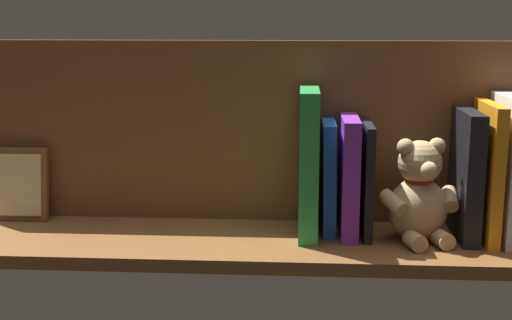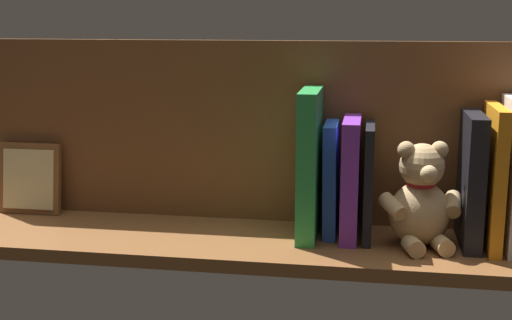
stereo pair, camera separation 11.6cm
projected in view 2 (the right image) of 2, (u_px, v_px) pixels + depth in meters
ground_plane at (256, 242)px, 118.67cm from camera, size 112.26×25.16×2.20cm
shelf_back_panel at (266, 132)px, 125.09cm from camera, size 112.26×1.50×32.51cm
book_1 at (493, 177)px, 111.43cm from camera, size 1.93×15.15×22.88cm
book_2 at (471, 180)px, 112.56cm from camera, size 2.84×14.19×21.54cm
teddy_bear at (421, 201)px, 111.91cm from camera, size 13.55×12.84×17.32cm
book_3 at (369, 182)px, 116.16cm from camera, size 1.45×12.76×19.16cm
book_4 at (351, 179)px, 116.29cm from camera, size 2.91×13.29×20.17cm
book_5 at (331, 179)px, 118.21cm from camera, size 2.46×10.65×19.18cm
book_6 at (310, 164)px, 116.44cm from camera, size 3.19×14.28×24.91cm
picture_frame_leaning at (30, 179)px, 131.31cm from camera, size 11.97×3.40×13.41cm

